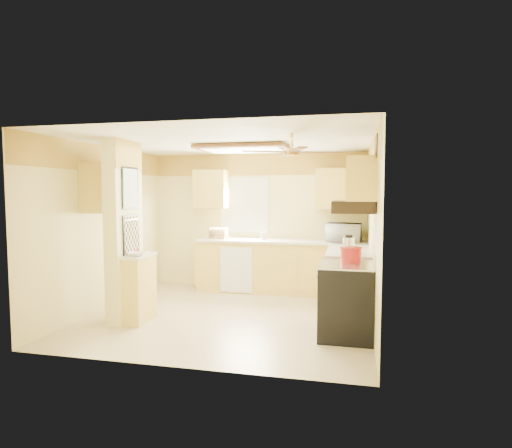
% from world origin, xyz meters
% --- Properties ---
extents(floor, '(4.00, 4.00, 0.00)m').
position_xyz_m(floor, '(0.00, 0.00, 0.00)').
color(floor, '#CCB58D').
rests_on(floor, ground).
extents(ceiling, '(4.00, 4.00, 0.00)m').
position_xyz_m(ceiling, '(0.00, 0.00, 2.50)').
color(ceiling, white).
rests_on(ceiling, wall_back).
extents(wall_back, '(4.00, 0.00, 4.00)m').
position_xyz_m(wall_back, '(0.00, 1.90, 1.25)').
color(wall_back, '#E9DA8E').
rests_on(wall_back, floor).
extents(wall_front, '(4.00, 0.00, 4.00)m').
position_xyz_m(wall_front, '(0.00, -1.90, 1.25)').
color(wall_front, '#E9DA8E').
rests_on(wall_front, floor).
extents(wall_left, '(0.00, 3.80, 3.80)m').
position_xyz_m(wall_left, '(-2.00, 0.00, 1.25)').
color(wall_left, '#E9DA8E').
rests_on(wall_left, floor).
extents(wall_right, '(0.00, 3.80, 3.80)m').
position_xyz_m(wall_right, '(2.00, 0.00, 1.25)').
color(wall_right, '#E9DA8E').
rests_on(wall_right, floor).
extents(wallpaper_border, '(4.00, 0.02, 0.40)m').
position_xyz_m(wallpaper_border, '(0.00, 1.88, 2.30)').
color(wallpaper_border, '#FFD64B').
rests_on(wallpaper_border, wall_back).
extents(partition_column, '(0.20, 0.70, 2.50)m').
position_xyz_m(partition_column, '(-1.35, -0.55, 1.25)').
color(partition_column, '#E9DA8E').
rests_on(partition_column, floor).
extents(partition_ledge, '(0.25, 0.55, 0.90)m').
position_xyz_m(partition_ledge, '(-1.13, -0.55, 0.45)').
color(partition_ledge, '#F6D762').
rests_on(partition_ledge, floor).
extents(ledge_top, '(0.28, 0.58, 0.04)m').
position_xyz_m(ledge_top, '(-1.13, -0.55, 0.92)').
color(ledge_top, silver).
rests_on(ledge_top, partition_ledge).
extents(lower_cabinets_back, '(3.00, 0.60, 0.90)m').
position_xyz_m(lower_cabinets_back, '(0.50, 1.60, 0.45)').
color(lower_cabinets_back, '#F6D762').
rests_on(lower_cabinets_back, floor).
extents(lower_cabinets_right, '(0.60, 1.40, 0.90)m').
position_xyz_m(lower_cabinets_right, '(1.70, 0.60, 0.45)').
color(lower_cabinets_right, '#F6D762').
rests_on(lower_cabinets_right, floor).
extents(countertop_back, '(3.04, 0.64, 0.04)m').
position_xyz_m(countertop_back, '(0.50, 1.59, 0.92)').
color(countertop_back, silver).
rests_on(countertop_back, lower_cabinets_back).
extents(countertop_right, '(0.64, 1.44, 0.04)m').
position_xyz_m(countertop_right, '(1.69, 0.60, 0.92)').
color(countertop_right, silver).
rests_on(countertop_right, lower_cabinets_right).
extents(dishwasher_panel, '(0.58, 0.02, 0.80)m').
position_xyz_m(dishwasher_panel, '(-0.25, 1.29, 0.43)').
color(dishwasher_panel, white).
rests_on(dishwasher_panel, lower_cabinets_back).
extents(window, '(0.92, 0.02, 1.02)m').
position_xyz_m(window, '(-0.25, 1.89, 1.55)').
color(window, white).
rests_on(window, wall_back).
extents(upper_cab_back_left, '(0.60, 0.35, 0.70)m').
position_xyz_m(upper_cab_back_left, '(-0.85, 1.72, 1.85)').
color(upper_cab_back_left, '#F6D762').
rests_on(upper_cab_back_left, wall_back).
extents(upper_cab_back_right, '(0.90, 0.35, 0.70)m').
position_xyz_m(upper_cab_back_right, '(1.55, 1.72, 1.85)').
color(upper_cab_back_right, '#F6D762').
rests_on(upper_cab_back_right, wall_back).
extents(upper_cab_right, '(0.35, 1.00, 0.70)m').
position_xyz_m(upper_cab_right, '(1.82, 1.25, 1.85)').
color(upper_cab_right, '#F6D762').
rests_on(upper_cab_right, wall_right).
extents(upper_cab_left_wall, '(0.35, 0.75, 0.70)m').
position_xyz_m(upper_cab_left_wall, '(-1.82, -0.25, 1.85)').
color(upper_cab_left_wall, '#F6D762').
rests_on(upper_cab_left_wall, wall_left).
extents(upper_cab_over_stove, '(0.35, 0.76, 0.52)m').
position_xyz_m(upper_cab_over_stove, '(1.82, -0.55, 1.95)').
color(upper_cab_over_stove, '#F6D762').
rests_on(upper_cab_over_stove, wall_right).
extents(stove, '(0.68, 0.77, 0.92)m').
position_xyz_m(stove, '(1.67, -0.55, 0.46)').
color(stove, black).
rests_on(stove, floor).
extents(range_hood, '(0.50, 0.76, 0.14)m').
position_xyz_m(range_hood, '(1.74, -0.55, 1.62)').
color(range_hood, black).
rests_on(range_hood, upper_cab_over_stove).
extents(poster_menu, '(0.02, 0.42, 0.57)m').
position_xyz_m(poster_menu, '(-1.24, -0.55, 1.85)').
color(poster_menu, black).
rests_on(poster_menu, partition_column).
extents(poster_nashville, '(0.02, 0.42, 0.57)m').
position_xyz_m(poster_nashville, '(-1.24, -0.55, 1.20)').
color(poster_nashville, black).
rests_on(poster_nashville, partition_column).
extents(ceiling_light_panel, '(1.35, 0.95, 0.06)m').
position_xyz_m(ceiling_light_panel, '(0.10, 0.50, 2.46)').
color(ceiling_light_panel, brown).
rests_on(ceiling_light_panel, ceiling).
extents(ceiling_fan, '(1.15, 1.15, 0.26)m').
position_xyz_m(ceiling_fan, '(1.00, -0.70, 2.29)').
color(ceiling_fan, gold).
rests_on(ceiling_fan, ceiling).
extents(vent_grate, '(0.02, 0.40, 0.25)m').
position_xyz_m(vent_grate, '(1.98, -0.90, 2.30)').
color(vent_grate, black).
rests_on(vent_grate, wall_right).
extents(microwave, '(0.62, 0.46, 0.32)m').
position_xyz_m(microwave, '(1.59, 1.59, 1.10)').
color(microwave, white).
rests_on(microwave, countertop_back).
extents(bowl, '(0.23, 0.23, 0.05)m').
position_xyz_m(bowl, '(-1.09, -0.69, 0.97)').
color(bowl, white).
rests_on(bowl, ledge_top).
extents(dutch_oven, '(0.28, 0.28, 0.18)m').
position_xyz_m(dutch_oven, '(1.72, -0.38, 1.01)').
color(dutch_oven, '#A81819').
rests_on(dutch_oven, stove).
extents(kettle, '(0.16, 0.16, 0.25)m').
position_xyz_m(kettle, '(1.68, 0.25, 1.06)').
color(kettle, silver).
rests_on(kettle, countertop_right).
extents(dish_rack, '(0.36, 0.29, 0.19)m').
position_xyz_m(dish_rack, '(-0.67, 1.60, 1.01)').
color(dish_rack, tan).
rests_on(dish_rack, countertop_back).
extents(utensil_crock, '(0.10, 0.10, 0.20)m').
position_xyz_m(utensil_crock, '(0.16, 1.69, 1.01)').
color(utensil_crock, white).
rests_on(utensil_crock, countertop_back).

